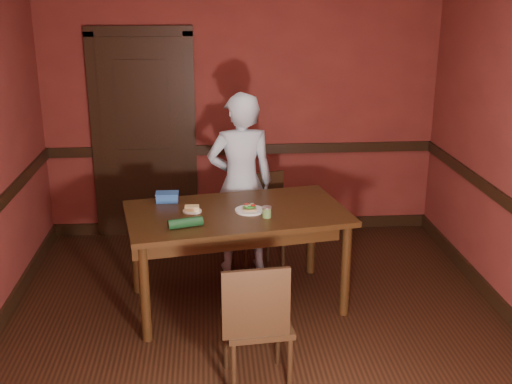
{
  "coord_description": "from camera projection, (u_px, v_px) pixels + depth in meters",
  "views": [
    {
      "loc": [
        -0.35,
        -4.21,
        2.55
      ],
      "look_at": [
        0.0,
        0.35,
        1.05
      ],
      "focal_mm": 45.0,
      "sensor_mm": 36.0,
      "label": 1
    }
  ],
  "objects": [
    {
      "name": "baseboard_back",
      "position": [
        243.0,
        225.0,
        6.91
      ],
      "size": [
        4.0,
        0.03,
        0.12
      ],
      "primitive_type": "cube",
      "color": "black",
      "rests_on": "ground"
    },
    {
      "name": "wall_back",
      "position": [
        242.0,
        106.0,
        6.52
      ],
      "size": [
        4.0,
        0.02,
        2.7
      ],
      "primitive_type": "cube",
      "color": "maroon",
      "rests_on": "ground"
    },
    {
      "name": "wall_front",
      "position": [
        312.0,
        340.0,
        2.25
      ],
      "size": [
        4.0,
        0.02,
        2.7
      ],
      "primitive_type": "cube",
      "color": "maroon",
      "rests_on": "ground"
    },
    {
      "name": "food_tub",
      "position": [
        167.0,
        197.0,
        5.31
      ],
      "size": [
        0.19,
        0.13,
        0.08
      ],
      "rotation": [
        0.0,
        0.0,
        -0.0
      ],
      "color": "#2E64B9",
      "rests_on": "dining_table"
    },
    {
      "name": "chair_far",
      "position": [
        257.0,
        226.0,
        5.8
      ],
      "size": [
        0.52,
        0.52,
        0.9
      ],
      "primitive_type": null,
      "rotation": [
        0.0,
        0.0,
        0.29
      ],
      "color": "black",
      "rests_on": "floor"
    },
    {
      "name": "dado_back",
      "position": [
        242.0,
        149.0,
        6.64
      ],
      "size": [
        4.0,
        0.03,
        0.1
      ],
      "primitive_type": "cube",
      "color": "black",
      "rests_on": "ground"
    },
    {
      "name": "dining_table",
      "position": [
        237.0,
        258.0,
        5.24
      ],
      "size": [
        1.88,
        1.27,
        0.81
      ],
      "primitive_type": "cube",
      "rotation": [
        0.0,
        0.0,
        0.18
      ],
      "color": "black",
      "rests_on": "floor"
    },
    {
      "name": "chair_near",
      "position": [
        257.0,
        321.0,
        4.16
      ],
      "size": [
        0.47,
        0.47,
        0.91
      ],
      "primitive_type": null,
      "rotation": [
        0.0,
        0.0,
        3.24
      ],
      "color": "black",
      "rests_on": "floor"
    },
    {
      "name": "sandwich_plate",
      "position": [
        250.0,
        209.0,
        5.1
      ],
      "size": [
        0.23,
        0.23,
        0.06
      ],
      "rotation": [
        0.0,
        0.0,
        -0.18
      ],
      "color": "silver",
      "rests_on": "dining_table"
    },
    {
      "name": "person",
      "position": [
        241.0,
        183.0,
        5.76
      ],
      "size": [
        0.65,
        0.47,
        1.65
      ],
      "primitive_type": "imported",
      "rotation": [
        0.0,
        0.0,
        3.27
      ],
      "color": "silver",
      "rests_on": "floor"
    },
    {
      "name": "cheese_saucer",
      "position": [
        192.0,
        209.0,
        5.09
      ],
      "size": [
        0.15,
        0.15,
        0.05
      ],
      "rotation": [
        0.0,
        0.0,
        0.32
      ],
      "color": "silver",
      "rests_on": "dining_table"
    },
    {
      "name": "door",
      "position": [
        144.0,
        133.0,
        6.49
      ],
      "size": [
        1.05,
        0.07,
        2.2
      ],
      "color": "black",
      "rests_on": "ground"
    },
    {
      "name": "floor",
      "position": [
        260.0,
        339.0,
        4.81
      ],
      "size": [
        4.0,
        4.5,
        0.01
      ],
      "primitive_type": "cube",
      "color": "black",
      "rests_on": "ground"
    },
    {
      "name": "sauce_jar",
      "position": [
        267.0,
        212.0,
        4.96
      ],
      "size": [
        0.07,
        0.07,
        0.09
      ],
      "rotation": [
        0.0,
        0.0,
        0.13
      ],
      "color": "#5A8342",
      "rests_on": "dining_table"
    },
    {
      "name": "wrapped_veg",
      "position": [
        185.0,
        223.0,
        4.76
      ],
      "size": [
        0.27,
        0.14,
        0.07
      ],
      "primitive_type": "cylinder",
      "rotation": [
        0.0,
        1.57,
        0.29
      ],
      "color": "#12381A",
      "rests_on": "dining_table"
    }
  ]
}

